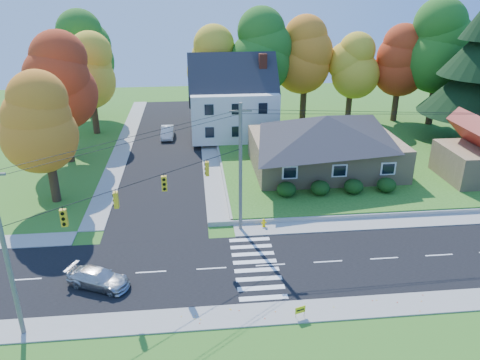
{
  "coord_description": "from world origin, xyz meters",
  "views": [
    {
      "loc": [
        -4.85,
        -26.53,
        17.73
      ],
      "look_at": [
        -1.24,
        8.0,
        2.96
      ],
      "focal_mm": 35.0,
      "sensor_mm": 36.0,
      "label": 1
    }
  ],
  "objects_px": {
    "ranch_house": "(325,142)",
    "silver_sedan": "(98,278)",
    "white_car": "(167,132)",
    "fire_hydrant": "(264,223)"
  },
  "relations": [
    {
      "from": "fire_hydrant",
      "to": "white_car",
      "type": "bearing_deg",
      "value": 109.35
    },
    {
      "from": "ranch_house",
      "to": "white_car",
      "type": "relative_size",
      "value": 3.47
    },
    {
      "from": "white_car",
      "to": "fire_hydrant",
      "type": "relative_size",
      "value": 5.84
    },
    {
      "from": "ranch_house",
      "to": "white_car",
      "type": "bearing_deg",
      "value": 140.72
    },
    {
      "from": "ranch_house",
      "to": "silver_sedan",
      "type": "distance_m",
      "value": 25.88
    },
    {
      "from": "silver_sedan",
      "to": "white_car",
      "type": "distance_m",
      "value": 30.48
    },
    {
      "from": "ranch_house",
      "to": "silver_sedan",
      "type": "xyz_separation_m",
      "value": [
        -19.13,
        -17.23,
        -2.65
      ]
    },
    {
      "from": "white_car",
      "to": "fire_hydrant",
      "type": "xyz_separation_m",
      "value": [
        8.35,
        -23.77,
        -0.37
      ]
    },
    {
      "from": "white_car",
      "to": "fire_hydrant",
      "type": "height_order",
      "value": "white_car"
    },
    {
      "from": "ranch_house",
      "to": "silver_sedan",
      "type": "relative_size",
      "value": 3.58
    }
  ]
}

